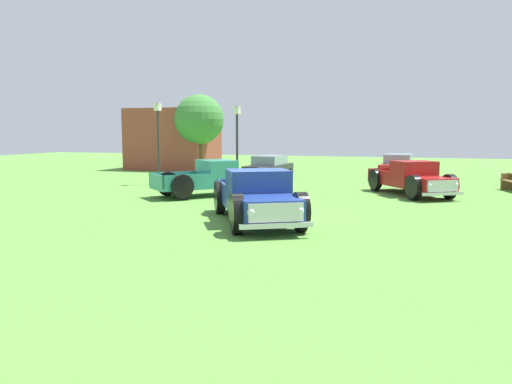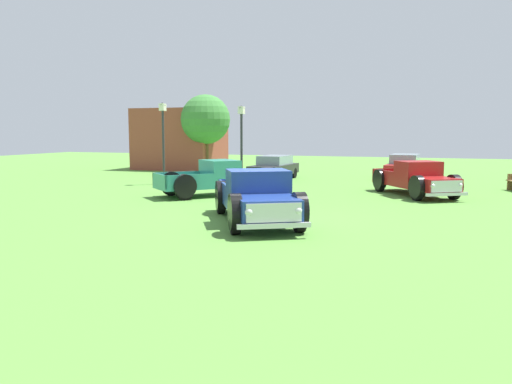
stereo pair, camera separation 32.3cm
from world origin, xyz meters
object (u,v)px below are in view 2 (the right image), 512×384
object	(u,v)px
lamp_post_far	(241,144)
oak_tree_west	(206,120)
pickup_truck_foreground	(258,198)
sedan_distant_b	(405,166)
pickup_truck_behind_left	(419,180)
trash_can	(267,177)
lamp_post_near	(163,142)
pickup_truck_behind_right	(221,178)
sedan_distant_a	(274,167)

from	to	relation	value
lamp_post_far	oak_tree_west	bearing A→B (deg)	126.09
pickup_truck_foreground	sedan_distant_b	bearing A→B (deg)	79.23
sedan_distant_b	pickup_truck_behind_left	bearing A→B (deg)	-82.50
sedan_distant_b	trash_can	distance (m)	9.09
lamp_post_near	oak_tree_west	size ratio (longest dim) A/B	0.81
lamp_post_near	lamp_post_far	bearing A→B (deg)	10.10
pickup_truck_behind_right	lamp_post_far	distance (m)	4.13
lamp_post_near	sedan_distant_b	bearing A→B (deg)	32.51
pickup_truck_behind_left	lamp_post_near	xyz separation A→B (m)	(-12.44, 0.77, 1.48)
pickup_truck_foreground	oak_tree_west	distance (m)	19.98
lamp_post_near	trash_can	xyz separation A→B (m)	(5.41, 0.41, -1.69)
pickup_truck_behind_right	lamp_post_far	size ratio (longest dim) A/B	1.20
pickup_truck_foreground	pickup_truck_behind_left	bearing A→B (deg)	63.37
trash_can	oak_tree_west	bearing A→B (deg)	131.54
pickup_truck_behind_right	lamp_post_far	bearing A→B (deg)	98.36
sedan_distant_a	sedan_distant_b	world-z (taller)	sedan_distant_b
trash_can	sedan_distant_a	bearing A→B (deg)	102.57
pickup_truck_foreground	lamp_post_near	bearing A→B (deg)	132.39
sedan_distant_b	oak_tree_west	xyz separation A→B (m)	(-12.84, 0.91, 2.72)
pickup_truck_behind_left	sedan_distant_a	xyz separation A→B (m)	(-7.91, 5.10, 0.01)
trash_can	oak_tree_west	world-z (taller)	oak_tree_west
sedan_distant_a	lamp_post_near	size ratio (longest dim) A/B	0.99
sedan_distant_b	lamp_post_near	world-z (taller)	lamp_post_near
pickup_truck_foreground	sedan_distant_b	world-z (taller)	pickup_truck_foreground
sedan_distant_a	oak_tree_west	xyz separation A→B (m)	(-5.99, 3.84, 2.75)
pickup_truck_foreground	pickup_truck_behind_left	distance (m)	9.29
lamp_post_near	pickup_truck_foreground	bearing A→B (deg)	-47.61
pickup_truck_behind_right	trash_can	distance (m)	3.67
sedan_distant_b	lamp_post_far	bearing A→B (deg)	-138.54
sedan_distant_a	oak_tree_west	distance (m)	7.63
sedan_distant_b	lamp_post_near	size ratio (longest dim) A/B	1.03
pickup_truck_foreground	lamp_post_far	distance (m)	10.76
oak_tree_west	pickup_truck_behind_right	bearing A→B (deg)	-62.05
sedan_distant_b	lamp_post_far	size ratio (longest dim) A/B	1.08
pickup_truck_foreground	pickup_truck_behind_right	xyz separation A→B (m)	(-3.74, 5.93, -0.05)
pickup_truck_foreground	lamp_post_far	world-z (taller)	lamp_post_far
sedan_distant_b	trash_can	size ratio (longest dim) A/B	4.49
lamp_post_near	trash_can	bearing A→B (deg)	4.36
pickup_truck_behind_right	trash_can	world-z (taller)	pickup_truck_behind_right
pickup_truck_foreground	sedan_distant_a	xyz separation A→B (m)	(-3.74, 13.40, -0.05)
pickup_truck_foreground	trash_can	distance (m)	9.91
lamp_post_near	trash_can	world-z (taller)	lamp_post_near
pickup_truck_behind_left	sedan_distant_a	size ratio (longest dim) A/B	1.21
lamp_post_near	lamp_post_far	size ratio (longest dim) A/B	1.05
trash_can	oak_tree_west	size ratio (longest dim) A/B	0.19
sedan_distant_b	oak_tree_west	size ratio (longest dim) A/B	0.83
sedan_distant_a	lamp_post_far	world-z (taller)	lamp_post_far
lamp_post_near	oak_tree_west	world-z (taller)	oak_tree_west
pickup_truck_behind_left	oak_tree_west	world-z (taller)	oak_tree_west
lamp_post_near	lamp_post_far	xyz separation A→B (m)	(3.98, 0.71, -0.09)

